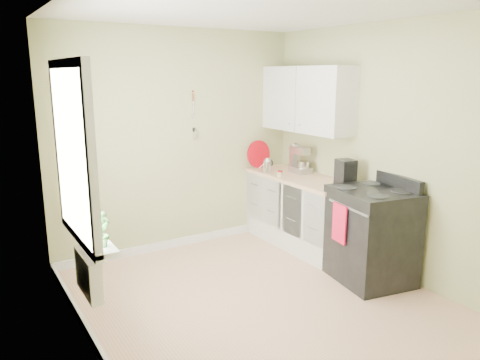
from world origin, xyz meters
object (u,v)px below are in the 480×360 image
stand_mixer (300,160)px  coffee_maker (345,174)px  kettle (267,165)px  stove (371,235)px

stand_mixer → coffee_maker: 0.89m
coffee_maker → kettle: bearing=105.1°
stand_mixer → kettle: bearing=148.5°
stove → stand_mixer: bearing=84.5°
stove → kettle: stove is taller
coffee_maker → stove: bearing=-98.5°
stove → kettle: (-0.22, 1.60, 0.50)m
stand_mixer → coffee_maker: (-0.06, -0.88, -0.01)m
stand_mixer → kettle: (-0.36, 0.22, -0.06)m
stand_mixer → coffee_maker: stand_mixer is taller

